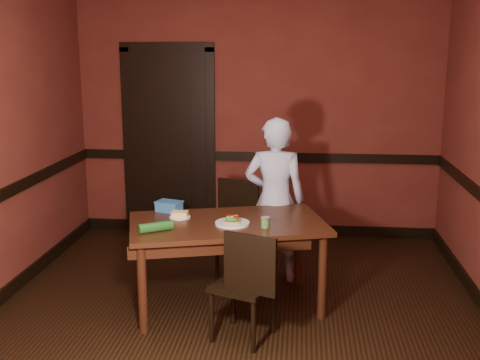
% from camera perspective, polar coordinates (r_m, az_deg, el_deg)
% --- Properties ---
extents(floor, '(4.00, 4.50, 0.01)m').
position_cam_1_polar(floor, '(4.89, -0.43, -13.02)').
color(floor, black).
rests_on(floor, ground).
extents(wall_back, '(4.00, 0.02, 2.70)m').
position_cam_1_polar(wall_back, '(6.69, 1.68, 6.04)').
color(wall_back, maroon).
rests_on(wall_back, ground).
extents(wall_front, '(4.00, 0.02, 2.70)m').
position_cam_1_polar(wall_front, '(2.31, -6.67, -6.70)').
color(wall_front, maroon).
rests_on(wall_front, ground).
extents(dado_back, '(4.00, 0.03, 0.10)m').
position_cam_1_polar(dado_back, '(6.74, 1.64, 2.22)').
color(dado_back, black).
rests_on(dado_back, ground).
extents(baseboard_back, '(4.00, 0.03, 0.12)m').
position_cam_1_polar(baseboard_back, '(6.94, 1.60, -4.61)').
color(baseboard_back, black).
rests_on(baseboard_back, ground).
extents(door, '(1.05, 0.07, 2.20)m').
position_cam_1_polar(door, '(6.84, -6.76, 3.91)').
color(door, black).
rests_on(door, ground).
extents(dining_table, '(1.73, 1.26, 0.73)m').
position_cam_1_polar(dining_table, '(4.97, -1.19, -7.99)').
color(dining_table, black).
rests_on(dining_table, floor).
extents(chair_far, '(0.54, 0.54, 0.90)m').
position_cam_1_polar(chair_far, '(5.52, 0.33, -4.94)').
color(chair_far, black).
rests_on(chair_far, floor).
extents(chair_near, '(0.51, 0.51, 0.85)m').
position_cam_1_polar(chair_near, '(4.43, 0.28, -9.77)').
color(chair_near, black).
rests_on(chair_near, floor).
extents(person, '(0.55, 0.37, 1.50)m').
position_cam_1_polar(person, '(5.43, 3.33, -1.92)').
color(person, silver).
rests_on(person, floor).
extents(sandwich_plate, '(0.28, 0.28, 0.07)m').
position_cam_1_polar(sandwich_plate, '(4.78, -0.73, -3.99)').
color(sandwich_plate, white).
rests_on(sandwich_plate, dining_table).
extents(sauce_jar, '(0.07, 0.07, 0.08)m').
position_cam_1_polar(sauce_jar, '(4.70, 2.41, -4.02)').
color(sauce_jar, '#477D34').
rests_on(sauce_jar, dining_table).
extents(cheese_saucer, '(0.17, 0.17, 0.05)m').
position_cam_1_polar(cheese_saucer, '(4.98, -5.73, -3.34)').
color(cheese_saucer, white).
rests_on(cheese_saucer, dining_table).
extents(food_tub, '(0.25, 0.21, 0.09)m').
position_cam_1_polar(food_tub, '(5.17, -6.75, -2.49)').
color(food_tub, '#326EB2').
rests_on(food_tub, dining_table).
extents(wrapped_veg, '(0.26, 0.20, 0.07)m').
position_cam_1_polar(wrapped_veg, '(4.63, -8.01, -4.43)').
color(wrapped_veg, '#1C5119').
rests_on(wrapped_veg, dining_table).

